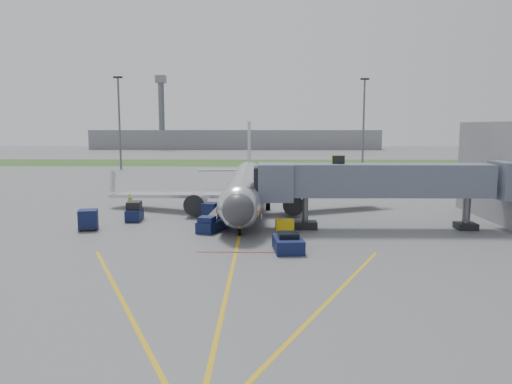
{
  "coord_description": "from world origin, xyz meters",
  "views": [
    {
      "loc": [
        2.15,
        -41.05,
        9.55
      ],
      "look_at": [
        1.36,
        6.96,
        3.2
      ],
      "focal_mm": 35.0,
      "sensor_mm": 36.0,
      "label": 1
    }
  ],
  "objects_px": {
    "pushback_tug": "(288,243)",
    "ramp_worker": "(130,202)",
    "airliner": "(245,187)",
    "baggage_tug": "(134,212)",
    "belt_loader": "(214,224)"
  },
  "relations": [
    {
      "from": "airliner",
      "to": "pushback_tug",
      "type": "height_order",
      "value": "airliner"
    },
    {
      "from": "pushback_tug",
      "to": "ramp_worker",
      "type": "distance_m",
      "value": 25.51
    },
    {
      "from": "airliner",
      "to": "ramp_worker",
      "type": "relative_size",
      "value": 19.22
    },
    {
      "from": "baggage_tug",
      "to": "ramp_worker",
      "type": "relative_size",
      "value": 1.55
    },
    {
      "from": "baggage_tug",
      "to": "belt_loader",
      "type": "xyz_separation_m",
      "value": [
        8.59,
        -4.74,
        -0.28
      ]
    },
    {
      "from": "airliner",
      "to": "ramp_worker",
      "type": "bearing_deg",
      "value": 179.88
    },
    {
      "from": "pushback_tug",
      "to": "belt_loader",
      "type": "relative_size",
      "value": 0.74
    },
    {
      "from": "belt_loader",
      "to": "ramp_worker",
      "type": "xyz_separation_m",
      "value": [
        -10.79,
        11.23,
        0.34
      ]
    },
    {
      "from": "belt_loader",
      "to": "baggage_tug",
      "type": "bearing_deg",
      "value": 151.12
    },
    {
      "from": "pushback_tug",
      "to": "airliner",
      "type": "bearing_deg",
      "value": 102.03
    },
    {
      "from": "pushback_tug",
      "to": "ramp_worker",
      "type": "relative_size",
      "value": 1.97
    },
    {
      "from": "ramp_worker",
      "to": "airliner",
      "type": "bearing_deg",
      "value": -30.34
    },
    {
      "from": "airliner",
      "to": "baggage_tug",
      "type": "bearing_deg",
      "value": -149.72
    },
    {
      "from": "airliner",
      "to": "belt_loader",
      "type": "relative_size",
      "value": 7.22
    },
    {
      "from": "pushback_tug",
      "to": "baggage_tug",
      "type": "bearing_deg",
      "value": 140.82
    }
  ]
}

